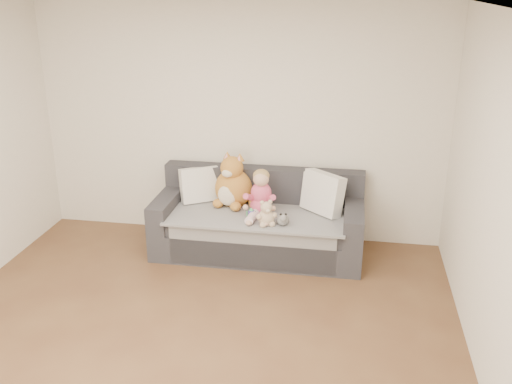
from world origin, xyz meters
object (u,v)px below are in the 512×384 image
at_px(sippy_cup, 251,213).
at_px(teddy_bear, 266,215).
at_px(sofa, 259,224).
at_px(plush_cat, 233,185).
at_px(toddler, 261,196).

bearing_deg(sippy_cup, teddy_bear, -39.53).
xyz_separation_m(sofa, teddy_bear, (0.14, -0.38, 0.27)).
xyz_separation_m(sofa, sippy_cup, (-0.04, -0.23, 0.22)).
xyz_separation_m(teddy_bear, sippy_cup, (-0.18, 0.15, -0.05)).
relative_size(plush_cat, sippy_cup, 5.44).
bearing_deg(teddy_bear, plush_cat, 107.74).
xyz_separation_m(plush_cat, teddy_bear, (0.44, -0.48, -0.12)).
distance_m(plush_cat, teddy_bear, 0.66).
bearing_deg(teddy_bear, toddler, 86.20).
distance_m(toddler, teddy_bear, 0.30).
bearing_deg(teddy_bear, sofa, 85.33).
bearing_deg(sippy_cup, sofa, 79.17).
xyz_separation_m(sofa, plush_cat, (-0.30, 0.11, 0.39)).
relative_size(toddler, plush_cat, 0.80).
distance_m(toddler, sippy_cup, 0.20).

